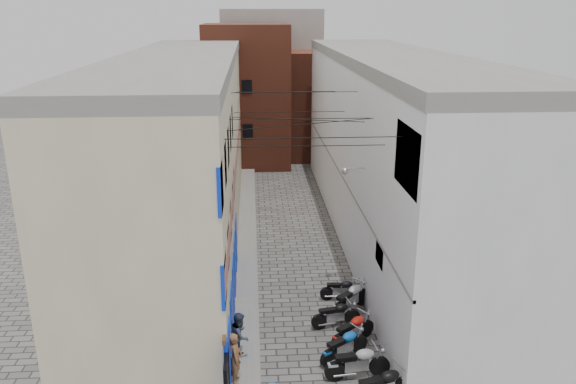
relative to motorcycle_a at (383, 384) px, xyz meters
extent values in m
cube|color=gray|center=(-3.95, 12.70, -0.49)|extent=(0.90, 26.00, 0.25)
cube|color=beige|center=(-6.90, 12.70, 3.64)|extent=(5.00, 26.00, 8.50)
cube|color=#B77467|center=(-4.44, 12.70, 3.39)|extent=(0.10, 26.00, 0.80)
cube|color=#0D32CE|center=(-4.43, 4.60, 0.69)|extent=(0.12, 10.20, 2.40)
cube|color=#0D32CE|center=(-4.45, 4.60, 4.69)|extent=(0.10, 10.20, 4.00)
cube|color=gray|center=(-6.90, 12.70, 8.14)|extent=(5.10, 26.00, 0.50)
cube|color=silver|center=(3.10, 12.70, 3.64)|extent=(5.00, 26.00, 8.50)
cube|color=#0D32CE|center=(0.65, 1.20, 6.39)|extent=(0.10, 2.40, 1.80)
cube|color=white|center=(0.66, 3.70, 2.39)|extent=(0.08, 1.00, 0.70)
cylinder|color=#B2B2B7|center=(0.25, 6.70, 4.59)|extent=(0.80, 0.06, 0.06)
sphere|color=#B2B2B7|center=(-0.15, 6.70, 4.49)|extent=(0.28, 0.28, 0.28)
cube|color=gray|center=(3.10, 12.70, 8.14)|extent=(5.10, 26.00, 0.50)
cube|color=gray|center=(0.64, 12.70, 2.79)|extent=(0.10, 26.00, 0.12)
cube|color=brown|center=(-3.90, 27.70, 4.39)|extent=(6.00, 6.00, 10.00)
cube|color=brown|center=(1.10, 29.70, 3.39)|extent=(5.00, 6.00, 8.00)
cube|color=gray|center=(-1.90, 33.70, 4.89)|extent=(8.00, 5.00, 11.00)
cube|color=black|center=(-1.90, 24.90, 0.59)|extent=(2.00, 0.30, 2.40)
cylinder|color=black|center=(-1.90, 1.70, 6.89)|extent=(5.20, 0.02, 0.02)
cylinder|color=black|center=(-1.90, 3.70, 6.19)|extent=(5.20, 0.02, 0.02)
cylinder|color=black|center=(-1.90, 6.20, 6.59)|extent=(5.20, 0.02, 0.02)
cylinder|color=black|center=(-1.90, 8.70, 7.19)|extent=(5.20, 0.02, 0.02)
cylinder|color=black|center=(-1.90, 11.70, 5.89)|extent=(5.20, 0.02, 0.02)
cylinder|color=black|center=(-1.90, 14.70, 6.39)|extent=(5.20, 0.02, 0.02)
cylinder|color=black|center=(-1.90, 4.70, 6.69)|extent=(5.65, 2.07, 0.02)
cylinder|color=black|center=(-1.90, 7.70, 6.29)|extent=(5.80, 1.58, 0.02)
imported|color=#905C34|center=(-4.24, 0.93, 0.45)|extent=(0.39, 0.59, 1.62)
imported|color=#343A4F|center=(-4.12, 2.15, 0.43)|extent=(0.75, 0.88, 1.58)
camera|label=1|loc=(-3.62, -13.44, 10.23)|focal=35.00mm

